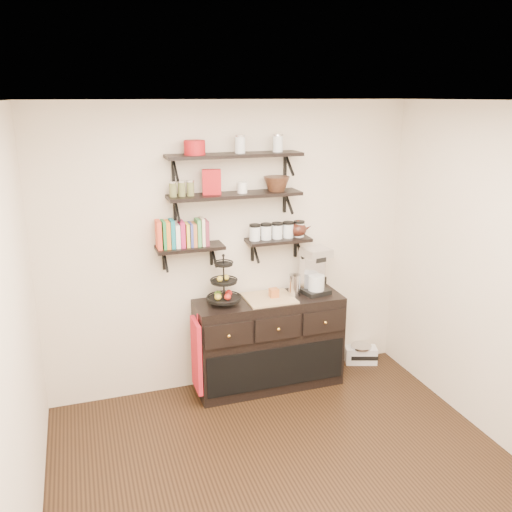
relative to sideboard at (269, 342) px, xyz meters
The scene contains 22 objects.
floor 1.61m from the sideboard, 100.94° to the right, with size 3.50×3.50×0.00m, color black.
ceiling 2.73m from the sideboard, 100.94° to the right, with size 3.50×3.50×0.02m, color white.
back_wall 0.97m from the sideboard, 141.25° to the left, with size 3.50×0.02×2.70m, color silver.
left_wall 2.70m from the sideboard, 143.44° to the right, with size 0.02×3.50×2.70m, color silver.
shelf_top 1.81m from the sideboard, 160.51° to the left, with size 1.20×0.27×0.23m.
shelf_mid 1.46m from the sideboard, 160.51° to the left, with size 1.20×0.27×0.23m.
shelf_low_left 1.21m from the sideboard, behind, with size 0.60×0.25×0.23m.
shelf_low_right 0.99m from the sideboard, 42.61° to the left, with size 0.60×0.25×0.23m.
cookbooks 1.36m from the sideboard, behind, with size 0.43×0.15×0.26m.
glass_canisters 1.08m from the sideboard, 44.49° to the left, with size 0.54×0.10×0.13m.
sideboard is the anchor object (origin of this frame).
fruit_stand 0.74m from the sideboard, behind, with size 0.31×0.31×0.46m.
candle 0.51m from the sideboard, ahead, with size 0.08×0.08×0.08m, color #AE5A28.
coffee_maker 0.81m from the sideboard, ahead, with size 0.28×0.28×0.45m.
thermal_carafe 0.61m from the sideboard, ahead, with size 0.11×0.11×0.22m, color silver.
apron 0.74m from the sideboard, behind, with size 0.04×0.29×0.67m, color #AA121A.
radio 1.15m from the sideboard, ahead, with size 0.36×0.28×0.20m.
recipe_box 1.64m from the sideboard, 168.76° to the left, with size 0.16×0.06×0.22m, color #A21217.
walnut_bowl 1.52m from the sideboard, 45.15° to the left, with size 0.24×0.24×0.13m, color black, non-canonical shape.
ramekins 1.52m from the sideboard, 156.05° to the left, with size 0.09×0.09×0.10m, color white.
teapot 1.13m from the sideboard, 19.38° to the left, with size 0.22×0.16×0.16m, color #34160F, non-canonical shape.
red_pot 1.97m from the sideboard, behind, with size 0.18×0.18×0.12m, color #A21217.
Camera 1 is at (-1.33, -2.95, 2.73)m, focal length 38.00 mm.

